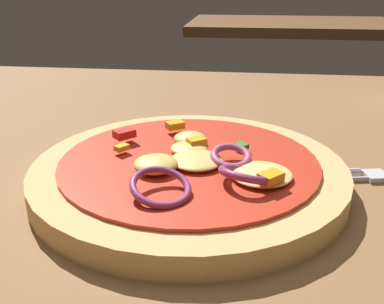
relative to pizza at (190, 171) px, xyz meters
The scene contains 3 objects.
dining_table 0.06m from the pizza, 144.02° to the left, with size 1.30×0.84×0.03m.
pizza is the anchor object (origin of this frame).
background_table 1.41m from the pizza, 81.54° to the left, with size 0.77×0.48×0.03m.
Camera 1 is at (0.08, -0.35, 0.20)m, focal length 40.24 mm.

